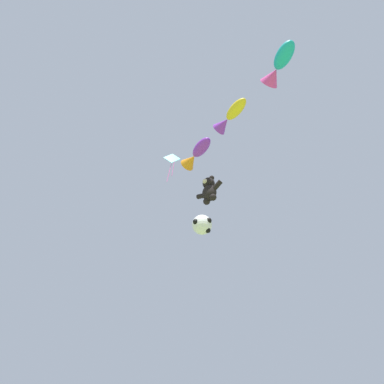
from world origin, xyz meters
TOP-DOWN VIEW (x-y plane):
  - teddy_bear_kite at (0.41, 5.10)m, footprint 1.77×0.78m
  - soccer_ball_kite at (-0.36, 5.29)m, footprint 1.12×1.11m
  - fish_kite_violet at (0.49, 4.04)m, footprint 2.35×1.21m
  - fish_kite_goldfin at (3.32, 3.61)m, footprint 2.15×1.04m
  - fish_kite_teal at (6.41, 3.12)m, footprint 2.00×1.50m
  - diamond_kite at (-2.57, 4.71)m, footprint 0.80×0.99m

SIDE VIEW (x-z plane):
  - soccer_ball_kite at x=-0.36m, z-range 8.79..9.82m
  - teddy_bear_kite at x=0.41m, z-range 10.23..12.03m
  - fish_kite_teal at x=6.41m, z-range 12.65..13.49m
  - fish_kite_violet at x=0.49m, z-range 12.80..13.65m
  - fish_kite_goldfin at x=3.32m, z-range 12.90..13.65m
  - diamond_kite at x=-2.57m, z-range 14.49..17.63m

